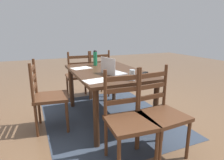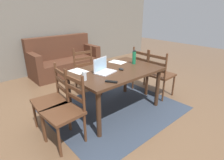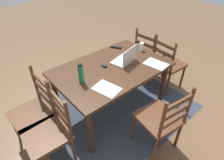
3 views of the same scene
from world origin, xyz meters
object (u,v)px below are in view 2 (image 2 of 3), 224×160
object	(u,v)px
dining_table	(115,75)
computer_mouse	(121,69)
chair_right_near	(160,75)
couch	(64,61)
tv_remote	(111,82)
chair_right_far	(145,70)
chair_left_far	(53,100)
chair_far_head	(87,73)
drinking_glass	(84,76)
water_bottle	(134,57)
chair_left_near	(66,111)
laptop	(103,69)

from	to	relation	value
dining_table	computer_mouse	distance (m)	0.15
chair_right_near	couch	xyz separation A→B (m)	(-0.77, 2.55, -0.11)
chair_right_near	tv_remote	size ratio (longest dim) A/B	5.59
chair_right_far	chair_left_far	bearing A→B (deg)	-179.86
chair_far_head	couch	size ratio (longest dim) A/B	0.53
drinking_glass	computer_mouse	size ratio (longest dim) A/B	1.27
chair_left_far	computer_mouse	world-z (taller)	chair_left_far
chair_right_far	dining_table	bearing A→B (deg)	-169.27
water_bottle	chair_far_head	bearing A→B (deg)	119.55
chair_left_far	drinking_glass	bearing A→B (deg)	-32.37
chair_left_far	chair_far_head	bearing A→B (deg)	32.59
dining_table	chair_left_far	distance (m)	1.07
chair_right_near	chair_far_head	size ratio (longest dim) A/B	1.00
chair_right_far	chair_far_head	xyz separation A→B (m)	(-1.03, 0.66, 0.00)
chair_left_near	water_bottle	xyz separation A→B (m)	(1.51, 0.21, 0.42)
dining_table	chair_left_near	bearing A→B (deg)	-169.55
chair_right_near	chair_left_far	world-z (taller)	same
chair_left_near	chair_far_head	world-z (taller)	same
chair_left_near	tv_remote	size ratio (longest dim) A/B	5.59
dining_table	chair_right_near	size ratio (longest dim) A/B	1.57
dining_table	chair_left_far	xyz separation A→B (m)	(-1.03, 0.19, -0.19)
chair_left_far	drinking_glass	distance (m)	0.58
dining_table	chair_far_head	bearing A→B (deg)	89.62
dining_table	chair_left_near	world-z (taller)	chair_left_near
couch	water_bottle	world-z (taller)	water_bottle
chair_right_far	chair_left_far	size ratio (longest dim) A/B	1.00
chair_left_far	water_bottle	world-z (taller)	water_bottle
dining_table	chair_right_far	distance (m)	1.07
water_bottle	couch	bearing A→B (deg)	95.31
chair_left_near	chair_left_far	bearing A→B (deg)	90.00
chair_left_near	laptop	xyz separation A→B (m)	(0.81, 0.22, 0.34)
dining_table	chair_left_far	bearing A→B (deg)	169.54
chair_far_head	drinking_glass	distance (m)	1.17
chair_left_near	couch	xyz separation A→B (m)	(1.30, 2.55, -0.11)
chair_left_near	drinking_glass	bearing A→B (deg)	18.47
chair_left_far	tv_remote	distance (m)	0.89
chair_right_far	chair_left_far	world-z (taller)	same
computer_mouse	chair_left_near	bearing A→B (deg)	-176.14
couch	laptop	size ratio (longest dim) A/B	4.97
chair_right_far	drinking_glass	xyz separation A→B (m)	(-1.67, -0.26, 0.35)
drinking_glass	tv_remote	bearing A→B (deg)	-53.71
chair_right_far	couch	distance (m)	2.30
chair_left_near	drinking_glass	distance (m)	0.54
chair_right_far	chair_right_near	bearing A→B (deg)	-90.00
chair_right_near	chair_left_far	bearing A→B (deg)	169.41
couch	computer_mouse	size ratio (longest dim) A/B	18.00
drinking_glass	computer_mouse	bearing A→B (deg)	-1.69
chair_right_far	drinking_glass	bearing A→B (deg)	-171.34
chair_far_head	laptop	bearing A→B (deg)	-105.71
couch	tv_remote	xyz separation A→B (m)	(-0.67, -2.73, 0.40)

